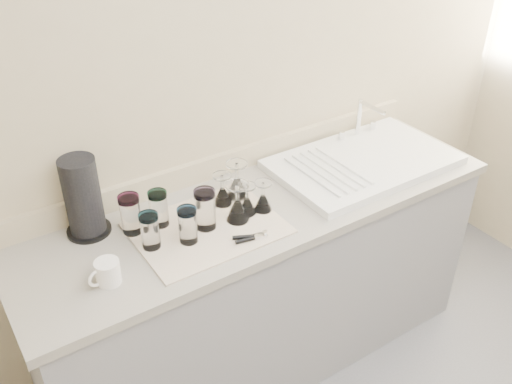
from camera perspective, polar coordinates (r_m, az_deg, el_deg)
counter_unit at (r=2.61m, az=0.59°, el=-9.24°), size 2.06×0.62×0.90m
sink_unit at (r=2.63m, az=10.67°, el=3.06°), size 0.82×0.50×0.22m
dish_towel at (r=2.19m, az=-4.89°, el=-3.61°), size 0.55×0.42×0.01m
tumbler_teal at (r=2.16m, az=-12.45°, el=-2.16°), size 0.08×0.08×0.16m
tumbler_cyan at (r=2.18m, az=-9.71°, el=-1.61°), size 0.07×0.07×0.15m
tumbler_magenta at (r=2.08m, az=-10.56°, el=-3.80°), size 0.07×0.07×0.14m
tumbler_blue at (r=2.08m, az=-6.84°, el=-3.29°), size 0.07×0.07×0.14m
tumbler_lavender at (r=2.14m, az=-5.11°, el=-1.71°), size 0.08×0.08×0.16m
goblet_back_left at (r=2.29m, az=-3.36°, el=-0.18°), size 0.07×0.07×0.13m
goblet_back_right at (r=2.33m, az=-1.90°, el=0.73°), size 0.09×0.09×0.16m
goblet_front_left at (r=2.19m, az=-1.86°, el=-1.59°), size 0.09×0.09×0.16m
goblet_front_right at (r=2.25m, az=0.70°, el=-0.85°), size 0.07×0.07×0.13m
goblet_extra at (r=2.23m, az=-0.90°, el=-1.17°), size 0.07×0.07×0.13m
can_opener at (r=2.11m, az=-0.55°, el=-4.57°), size 0.13×0.07×0.02m
white_mug at (r=1.98m, az=-14.66°, el=-7.80°), size 0.13×0.10×0.09m
paper_towel_roll at (r=2.18m, az=-16.92°, el=-0.56°), size 0.17×0.17×0.31m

